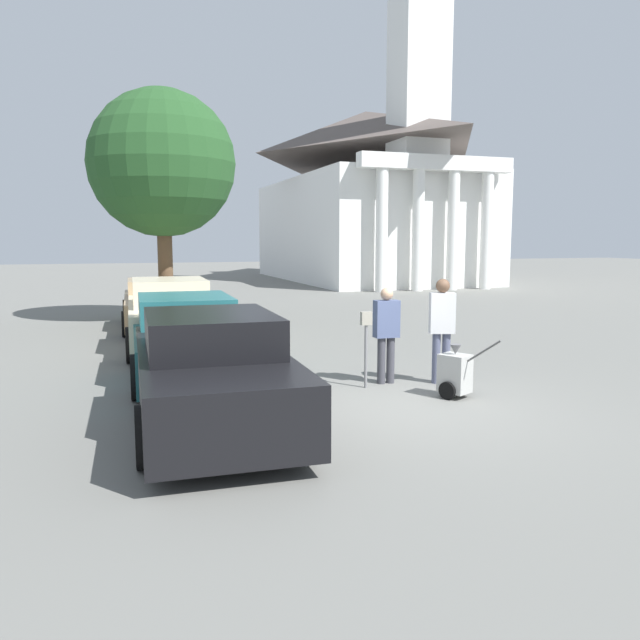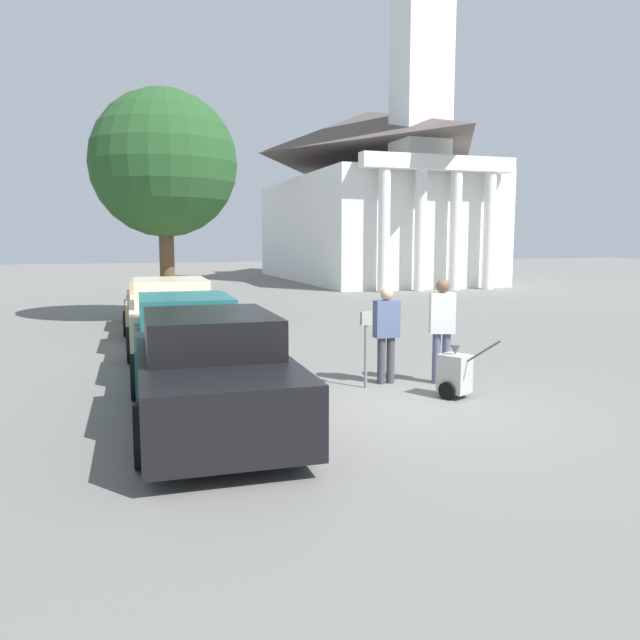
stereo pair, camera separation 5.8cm
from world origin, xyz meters
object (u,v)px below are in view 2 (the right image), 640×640
church (371,188)px  parked_car_tan (160,305)px  parked_car_teal (185,339)px  person_worker (386,329)px  parking_meter (366,335)px  parked_car_black (209,371)px  parked_car_cream (171,316)px  person_supervisor (442,324)px  equipment_cart (455,373)px

church → parked_car_tan: bearing=-128.2°
parked_car_teal → parked_car_tan: parked_car_teal is taller
parked_car_tan → person_worker: person_worker is taller
parked_car_tan → person_worker: 8.91m
parked_car_tan → parking_meter: (2.76, -8.50, 0.25)m
parked_car_black → person_worker: bearing=24.4°
parked_car_black → parked_car_tan: parked_car_black is taller
parked_car_teal → parked_car_cream: bearing=91.6°
person_worker → church: 28.04m
parked_car_tan → parked_car_cream: bearing=-88.4°
parking_meter → person_supervisor: 1.37m
parked_car_tan → person_supervisor: (4.12, -8.60, 0.39)m
parked_car_black → parked_car_teal: 2.95m
parked_car_black → person_supervisor: person_supervisor is taller
parked_car_cream → person_supervisor: (4.12, -4.96, 0.30)m
parking_meter → equipment_cart: bearing=-43.7°
parking_meter → church: size_ratio=0.05×
person_worker → equipment_cart: 1.49m
person_supervisor → church: church is taller
parked_car_black → parked_car_tan: (-0.00, 9.65, -0.07)m
parked_car_black → parking_meter: parked_car_black is taller
equipment_cart → parked_car_teal: bearing=116.3°
equipment_cart → person_supervisor: bearing=46.2°
person_supervisor → equipment_cart: (-0.28, -0.93, -0.65)m
person_supervisor → person_worker: bearing=0.0°
parked_car_black → parking_meter: (2.76, 1.16, 0.19)m
parked_car_cream → person_worker: (3.22, -4.66, 0.20)m
parked_car_cream → parking_meter: parked_car_cream is taller
person_worker → equipment_cart: size_ratio=1.66×
person_supervisor → church: (9.54, 25.92, 4.48)m
parked_car_tan → person_supervisor: bearing=-62.9°
equipment_cart → church: 29.05m
parked_car_cream → parked_car_teal: bearing=-88.4°
parked_car_tan → person_worker: (3.22, -8.30, 0.30)m
equipment_cart → parked_car_cream: bearing=95.8°
parking_meter → equipment_cart: 1.58m
parked_car_cream → church: (13.65, 20.96, 4.78)m
parked_car_cream → parked_car_tan: parked_car_cream is taller
parking_meter → person_worker: bearing=23.2°
church → equipment_cart: bearing=-110.1°
parked_car_cream → parking_meter: size_ratio=3.78×
parked_car_black → parking_meter: 3.00m
parked_car_tan → person_worker: size_ratio=3.07×
parked_car_cream → person_supervisor: person_supervisor is taller
parked_car_black → parked_car_cream: size_ratio=1.05×
person_supervisor → equipment_cart: person_supervisor is taller
parked_car_black → parking_meter: bearing=24.3°
parking_meter → person_worker: 0.50m
parking_meter → person_worker: (0.46, 0.20, 0.04)m
parked_car_teal → parked_car_cream: 3.06m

